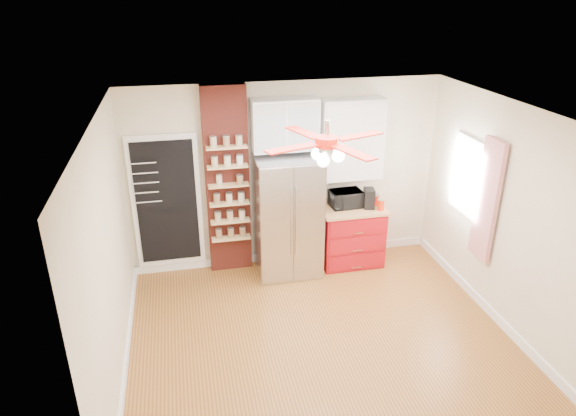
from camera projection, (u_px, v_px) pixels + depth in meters
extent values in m
plane|color=#9A6127|center=(321.00, 338.00, 6.14)|extent=(4.50, 4.50, 0.00)
plane|color=white|center=(328.00, 115.00, 5.05)|extent=(4.50, 4.50, 0.00)
cube|color=beige|center=(286.00, 176.00, 7.39)|extent=(4.50, 0.02, 2.70)
cube|color=beige|center=(398.00, 357.00, 3.81)|extent=(4.50, 0.02, 2.70)
cube|color=beige|center=(109.00, 259.00, 5.16)|extent=(0.02, 4.00, 2.70)
cube|color=beige|center=(508.00, 219.00, 6.03)|extent=(0.02, 4.00, 2.70)
cube|color=white|center=(167.00, 202.00, 7.13)|extent=(0.95, 0.04, 1.95)
cube|color=black|center=(167.00, 203.00, 7.11)|extent=(0.82, 0.02, 1.78)
cube|color=maroon|center=(227.00, 182.00, 7.15)|extent=(0.60, 0.16, 2.70)
cube|color=#A8A8AD|center=(288.00, 216.00, 7.24)|extent=(0.90, 0.70, 1.75)
cube|color=white|center=(285.00, 124.00, 6.90)|extent=(0.90, 0.35, 0.70)
cube|color=#9D0C14|center=(351.00, 236.00, 7.65)|extent=(0.90, 0.60, 0.86)
cube|color=tan|center=(352.00, 209.00, 7.47)|extent=(0.94, 0.64, 0.04)
cube|color=white|center=(352.00, 139.00, 7.22)|extent=(0.90, 0.30, 1.15)
cube|color=white|center=(468.00, 177.00, 6.75)|extent=(0.04, 0.75, 1.05)
cube|color=red|center=(487.00, 200.00, 6.29)|extent=(0.06, 0.40, 1.55)
cylinder|color=silver|center=(327.00, 130.00, 5.11)|extent=(0.05, 0.05, 0.20)
cylinder|color=#B5190B|center=(327.00, 142.00, 5.16)|extent=(0.24, 0.24, 0.10)
sphere|color=white|center=(326.00, 157.00, 5.23)|extent=(0.13, 0.13, 0.13)
imported|color=black|center=(346.00, 199.00, 7.44)|extent=(0.47, 0.34, 0.25)
cube|color=black|center=(369.00, 198.00, 7.40)|extent=(0.17, 0.22, 0.29)
cylinder|color=red|center=(381.00, 205.00, 7.35)|extent=(0.12, 0.12, 0.16)
cylinder|color=#A71909|center=(376.00, 200.00, 7.52)|extent=(0.10, 0.10, 0.15)
cylinder|color=#C1AF94|center=(219.00, 179.00, 6.99)|extent=(0.11, 0.11, 0.14)
cylinder|color=#93724B|center=(240.00, 180.00, 7.00)|extent=(0.10, 0.10, 0.12)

